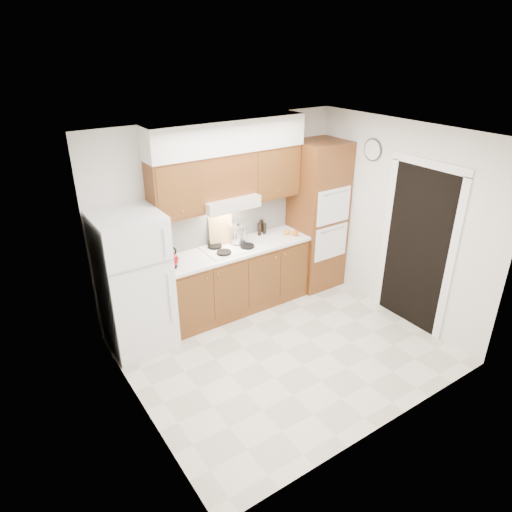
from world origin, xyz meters
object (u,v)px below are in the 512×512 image
(stock_pot, at_px, (238,234))
(fridge, at_px, (134,283))
(oven_cabinet, at_px, (317,216))
(kettle, at_px, (171,260))

(stock_pot, bearing_deg, fridge, -175.00)
(oven_cabinet, distance_m, kettle, 2.37)
(oven_cabinet, xyz_separation_m, kettle, (-2.37, -0.06, -0.06))
(fridge, height_order, kettle, fridge)
(fridge, relative_size, stock_pot, 7.41)
(fridge, xyz_separation_m, stock_pot, (1.54, 0.13, 0.23))
(oven_cabinet, relative_size, kettle, 11.92)
(fridge, distance_m, stock_pot, 1.56)
(fridge, xyz_separation_m, oven_cabinet, (2.85, 0.03, 0.24))
(oven_cabinet, xyz_separation_m, stock_pot, (-1.31, 0.10, -0.01))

